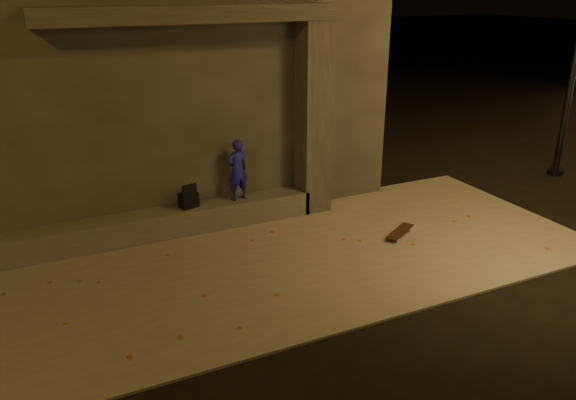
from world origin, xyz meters
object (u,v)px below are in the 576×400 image
column (313,119)px  skateboarder (237,170)px  backpack (189,199)px  skateboard (400,232)px

column → skateboarder: column is taller
column → skateboarder: 1.74m
column → backpack: column is taller
backpack → skateboard: backpack is taller
skateboard → backpack: bearing=119.8°
skateboarder → column: bearing=169.4°
backpack → skateboard: 3.81m
skateboarder → backpack: bearing=-10.6°
column → backpack: bearing=180.0°
backpack → skateboard: bearing=-46.1°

